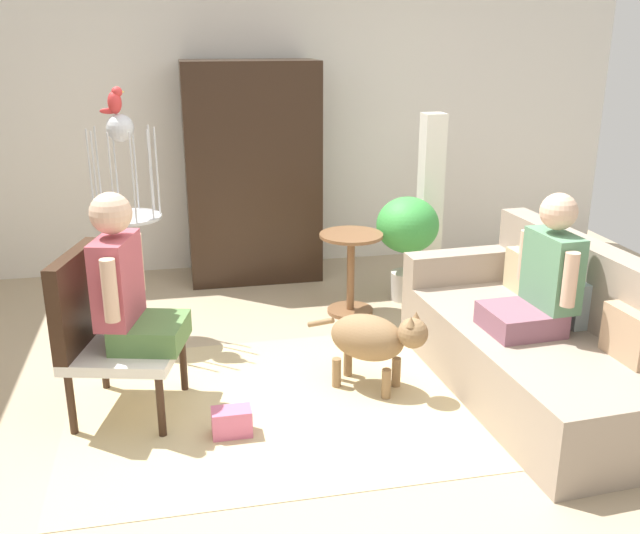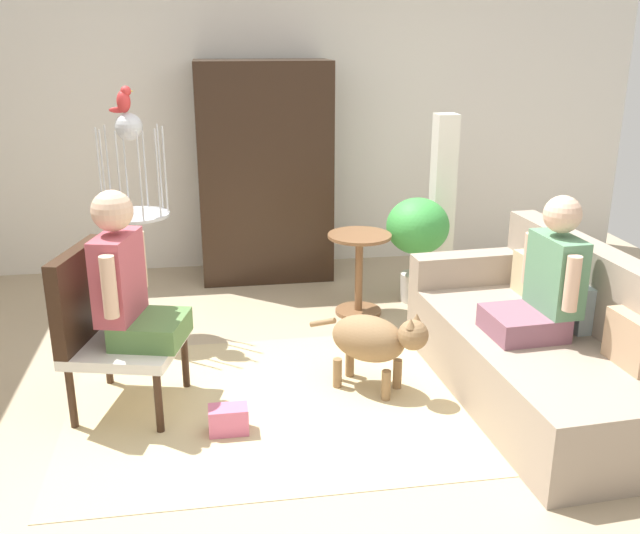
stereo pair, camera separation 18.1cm
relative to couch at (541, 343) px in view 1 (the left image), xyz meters
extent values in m
plane|color=tan|center=(-1.20, 0.06, -0.31)|extent=(7.17, 7.17, 0.00)
cube|color=silver|center=(-1.20, 2.91, 0.97)|extent=(6.58, 0.12, 2.56)
cube|color=#C6B284|center=(-1.24, 0.13, -0.31)|extent=(3.15, 1.82, 0.01)
cube|color=gray|center=(-0.07, -0.04, -0.10)|extent=(1.03, 2.02, 0.43)
cube|color=gray|center=(0.30, -0.01, 0.36)|extent=(0.30, 1.98, 0.48)
cube|color=gray|center=(-0.12, 0.86, 0.23)|extent=(0.92, 0.24, 0.22)
cube|color=tan|center=(0.20, -0.51, 0.26)|extent=(0.12, 0.33, 0.28)
cube|color=#9EB2B7|center=(0.17, 0.03, 0.26)|extent=(0.12, 0.32, 0.28)
cube|color=#C6B284|center=(0.13, 0.57, 0.26)|extent=(0.12, 0.28, 0.28)
cylinder|color=#382316|center=(-2.13, 0.44, -0.13)|extent=(0.04, 0.04, 0.37)
cylinder|color=#382316|center=(-2.26, -0.07, -0.13)|extent=(0.04, 0.04, 0.37)
cylinder|color=#382316|center=(-2.61, 0.56, -0.13)|extent=(0.04, 0.04, 0.37)
cylinder|color=#382316|center=(-2.74, 0.05, -0.13)|extent=(0.04, 0.04, 0.37)
cube|color=white|center=(-2.44, 0.24, 0.09)|extent=(0.73, 0.75, 0.06)
cube|color=#382316|center=(-2.69, 0.31, 0.38)|extent=(0.23, 0.63, 0.53)
cube|color=#845263|center=(-0.17, -0.04, 0.19)|extent=(0.43, 0.41, 0.14)
cube|color=#598C66|center=(0.00, -0.03, 0.48)|extent=(0.20, 0.39, 0.44)
sphere|color=#DDB293|center=(0.00, -0.03, 0.83)|extent=(0.21, 0.21, 0.21)
cylinder|color=#DDB293|center=(-0.02, -0.26, 0.50)|extent=(0.08, 0.08, 0.31)
cylinder|color=#DDB293|center=(-0.05, 0.20, 0.50)|extent=(0.08, 0.08, 0.31)
cube|color=#527B41|center=(-2.30, 0.21, 0.19)|extent=(0.47, 0.47, 0.14)
cube|color=#B24C59|center=(-2.46, 0.25, 0.50)|extent=(0.27, 0.42, 0.49)
sphere|color=#DDB293|center=(-2.46, 0.25, 0.87)|extent=(0.23, 0.23, 0.23)
cylinder|color=#DDB293|center=(-2.36, 0.47, 0.52)|extent=(0.08, 0.08, 0.34)
cylinder|color=#DDB293|center=(-2.48, 0.01, 0.52)|extent=(0.08, 0.08, 0.34)
cylinder|color=brown|center=(-0.82, 1.46, 0.32)|extent=(0.49, 0.49, 0.02)
cylinder|color=brown|center=(-0.82, 1.46, 0.00)|extent=(0.06, 0.06, 0.62)
cylinder|color=brown|center=(-0.82, 1.46, -0.30)|extent=(0.36, 0.36, 0.03)
ellipsoid|color=olive|center=(-1.02, 0.25, 0.02)|extent=(0.55, 0.51, 0.28)
sphere|color=olive|center=(-0.80, 0.07, 0.11)|extent=(0.18, 0.18, 0.18)
cone|color=olive|center=(-0.77, 0.10, 0.20)|extent=(0.06, 0.06, 0.06)
cone|color=olive|center=(-0.82, 0.03, 0.20)|extent=(0.06, 0.06, 0.06)
cylinder|color=olive|center=(-1.27, 0.44, 0.06)|extent=(0.16, 0.14, 0.10)
cylinder|color=olive|center=(-0.84, 0.21, -0.22)|extent=(0.06, 0.06, 0.19)
cylinder|color=olive|center=(-0.95, 0.08, -0.22)|extent=(0.06, 0.06, 0.19)
cylinder|color=olive|center=(-1.10, 0.42, -0.22)|extent=(0.06, 0.06, 0.19)
cylinder|color=olive|center=(-1.21, 0.28, -0.22)|extent=(0.06, 0.06, 0.19)
cylinder|color=silver|center=(-2.44, 1.30, -0.30)|extent=(0.36, 0.36, 0.03)
cylinder|color=silver|center=(-2.44, 1.30, 0.13)|extent=(0.04, 0.04, 0.89)
cylinder|color=silver|center=(-2.44, 1.30, 0.59)|extent=(0.46, 0.46, 0.02)
cylinder|color=silver|center=(-2.23, 1.30, 0.90)|extent=(0.01, 0.01, 0.59)
cylinder|color=silver|center=(-2.27, 1.42, 0.90)|extent=(0.01, 0.01, 0.59)
cylinder|color=silver|center=(-2.38, 1.50, 0.90)|extent=(0.01, 0.01, 0.59)
cylinder|color=silver|center=(-2.51, 1.50, 0.90)|extent=(0.01, 0.01, 0.59)
cylinder|color=silver|center=(-2.62, 1.42, 0.90)|extent=(0.01, 0.01, 0.59)
cylinder|color=silver|center=(-2.66, 1.30, 0.90)|extent=(0.01, 0.01, 0.59)
cylinder|color=silver|center=(-2.62, 1.17, 0.90)|extent=(0.01, 0.01, 0.59)
cylinder|color=silver|center=(-2.51, 1.09, 0.90)|extent=(0.01, 0.01, 0.59)
cylinder|color=silver|center=(-2.38, 1.09, 0.90)|extent=(0.01, 0.01, 0.59)
cylinder|color=silver|center=(-2.27, 1.17, 0.90)|extent=(0.01, 0.01, 0.59)
sphere|color=silver|center=(-2.44, 1.30, 1.19)|extent=(0.18, 0.18, 0.18)
ellipsoid|color=red|center=(-2.46, 1.30, 1.36)|extent=(0.09, 0.10, 0.15)
sphere|color=red|center=(-2.44, 1.30, 1.42)|extent=(0.07, 0.07, 0.07)
cone|color=#D8BF4C|center=(-2.41, 1.30, 1.42)|extent=(0.03, 0.02, 0.02)
ellipsoid|color=red|center=(-2.50, 1.30, 1.30)|extent=(0.12, 0.03, 0.04)
cylinder|color=beige|center=(-0.31, 1.66, -0.20)|extent=(0.24, 0.24, 0.23)
cylinder|color=brown|center=(-0.31, 1.66, 0.02)|extent=(0.03, 0.03, 0.20)
ellipsoid|color=green|center=(-0.31, 1.66, 0.32)|extent=(0.50, 0.50, 0.45)
cube|color=#4C4742|center=(0.00, 1.99, -0.28)|extent=(0.20, 0.20, 0.06)
cube|color=white|center=(0.00, 1.99, 0.46)|extent=(0.18, 0.18, 1.42)
cube|color=black|center=(-1.45, 2.50, 0.63)|extent=(1.14, 0.56, 1.89)
cube|color=#D8668C|center=(-1.89, -0.14, -0.23)|extent=(0.22, 0.13, 0.16)
camera|label=1|loc=(-2.11, -3.55, 1.79)|focal=39.54mm
camera|label=2|loc=(-1.93, -3.58, 1.79)|focal=39.54mm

